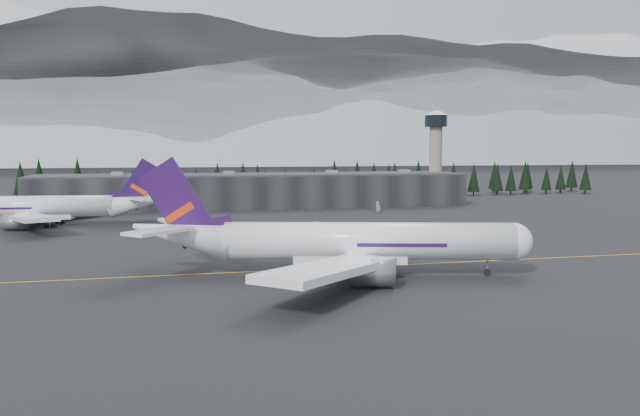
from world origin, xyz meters
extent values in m
plane|color=black|center=(0.00, 0.00, 0.00)|extent=(1400.00, 1400.00, 0.00)
cube|color=gold|center=(0.00, -2.00, 0.01)|extent=(400.00, 0.40, 0.02)
cube|color=black|center=(0.00, 125.00, 6.00)|extent=(160.00, 30.00, 12.00)
cube|color=#333335|center=(0.00, 125.00, 12.30)|extent=(160.00, 30.00, 0.60)
cylinder|color=gray|center=(75.00, 128.00, 16.00)|extent=(5.20, 5.20, 32.00)
cylinder|color=black|center=(75.00, 128.00, 33.25)|extent=(9.20, 9.20, 4.50)
cone|color=silver|center=(75.00, 128.00, 36.70)|extent=(10.00, 10.00, 2.00)
cube|color=black|center=(0.00, 162.00, 7.50)|extent=(360.00, 20.00, 15.00)
cylinder|color=white|center=(1.52, -9.52, 5.92)|extent=(49.53, 18.95, 6.46)
sphere|color=white|center=(25.46, -15.87, 5.92)|extent=(6.46, 6.46, 6.46)
cone|color=white|center=(-29.70, -1.23, 6.89)|extent=(19.14, 10.88, 9.35)
cube|color=white|center=(-0.44, 8.27, 4.20)|extent=(15.25, 31.34, 2.76)
cylinder|color=gray|center=(4.28, 0.89, 2.37)|extent=(7.81, 5.75, 4.09)
cube|color=white|center=(-9.00, -23.99, 4.20)|extent=(26.84, 27.97, 2.76)
cylinder|color=gray|center=(-1.24, -19.92, 2.37)|extent=(7.81, 5.75, 4.09)
cube|color=#2C104A|center=(-30.22, -1.09, 12.38)|extent=(13.32, 4.02, 16.04)
cube|color=red|center=(-30.01, -1.15, 10.77)|extent=(5.23, 1.93, 3.95)
cube|color=white|center=(-30.12, 5.57, 8.40)|extent=(7.77, 12.70, 0.54)
cube|color=white|center=(-33.44, -6.92, 8.40)|extent=(11.79, 11.81, 0.54)
cylinder|color=black|center=(21.30, -14.76, 1.62)|extent=(0.54, 0.54, 3.23)
cylinder|color=black|center=(-4.52, -2.90, 1.62)|extent=(0.54, 0.54, 3.23)
cylinder|color=black|center=(-7.01, -12.27, 1.62)|extent=(0.54, 0.54, 3.23)
cylinder|color=white|center=(-70.92, 79.23, 5.60)|extent=(47.23, 11.53, 6.11)
cone|color=white|center=(-40.58, 75.67, 6.52)|extent=(17.70, 8.06, 8.85)
cube|color=white|center=(-66.69, 62.84, 3.97)|extent=(17.96, 29.54, 2.61)
cylinder|color=gray|center=(-72.11, 69.12, 2.24)|extent=(7.02, 4.61, 3.87)
cube|color=white|center=(-63.01, 94.19, 3.97)|extent=(22.94, 28.09, 2.61)
cylinder|color=gray|center=(-69.73, 89.34, 2.24)|extent=(7.02, 4.61, 3.87)
cube|color=#230E43|center=(-40.07, 75.61, 11.71)|extent=(12.87, 2.01, 15.16)
cube|color=#C9460B|center=(-40.28, 75.63, 10.18)|extent=(5.00, 1.15, 3.73)
cube|color=white|center=(-39.27, 69.36, 7.94)|extent=(8.64, 12.10, 0.51)
cube|color=white|center=(-37.85, 81.50, 7.94)|extent=(10.37, 11.72, 0.51)
cylinder|color=black|center=(-64.37, 73.85, 1.53)|extent=(0.51, 0.51, 3.05)
cylinder|color=black|center=(-63.31, 82.95, 1.53)|extent=(0.51, 0.51, 3.05)
imported|color=silver|center=(-26.39, 101.13, 0.72)|extent=(3.29, 5.53, 1.44)
imported|color=white|center=(39.00, 94.85, 0.65)|extent=(3.96, 1.95, 1.30)
camera|label=1|loc=(-31.54, -110.92, 21.51)|focal=35.00mm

